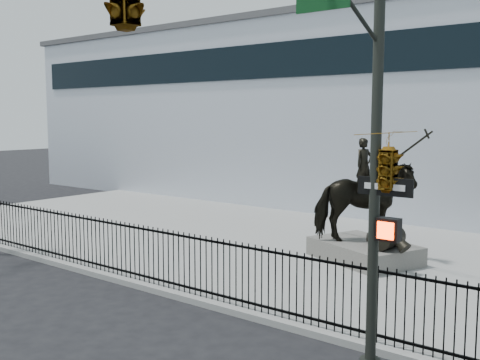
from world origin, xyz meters
The scene contains 7 objects.
ground centered at (0.00, 0.00, 0.00)m, with size 120.00×120.00×0.00m, color black.
plaza centered at (0.00, 7.00, 0.07)m, with size 30.00×12.00×0.15m, color #959592.
building centered at (0.00, 20.00, 4.50)m, with size 44.00×14.00×9.00m, color silver.
picket_fence centered at (0.00, 1.25, 0.90)m, with size 22.10×0.10×1.50m.
statue_plinth centered at (3.72, 6.80, 0.43)m, with size 3.01×2.07×0.56m, color #504E49.
equestrian_statue centered at (3.77, 6.78, 1.89)m, with size 3.58×2.97×3.27m.
traffic_signal_right centered at (6.47, -2.00, 4.85)m, with size 2.17×6.86×7.00m.
Camera 1 is at (10.92, -8.45, 4.43)m, focal length 42.00 mm.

